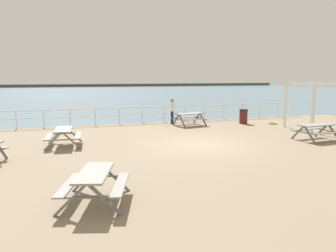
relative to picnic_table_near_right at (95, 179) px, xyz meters
name	(u,v)px	position (x,y,z in m)	size (l,w,h in m)	color
ground_plane	(200,147)	(5.18, 5.33, -0.68)	(30.00, 24.00, 0.20)	gray
sea_band	(91,93)	(5.18, 58.08, -0.58)	(142.00, 90.00, 0.01)	slate
distant_shoreline	(79,87)	(5.18, 101.08, -0.58)	(142.00, 6.00, 1.80)	#4C4C47
seaward_railing	(153,112)	(5.18, 13.08, 0.15)	(23.07, 0.07, 1.08)	white
picnic_table_near_right	(95,179)	(0.00, 0.00, 0.00)	(1.96, 2.16, 0.80)	gray
picnic_table_mid_centre	(64,133)	(-0.64, 7.09, 0.00)	(1.68, 1.92, 0.80)	gray
picnic_table_far_left	(316,128)	(10.99, 4.58, 0.00)	(1.90, 1.65, 0.80)	gray
picnic_table_far_right	(190,116)	(7.01, 11.01, 0.00)	(2.04, 1.81, 0.80)	gray
visitor	(172,110)	(6.14, 11.88, 0.36)	(0.25, 0.53, 1.66)	#1E2338
lattice_pergola	(314,95)	(13.42, 7.45, 1.41)	(2.48, 2.60, 2.70)	white
litter_bin	(243,116)	(10.69, 10.63, -0.10)	(0.55, 0.55, 0.95)	#591E19
rope_coil	(272,123)	(12.42, 9.87, -0.53)	(0.55, 0.55, 0.11)	tan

